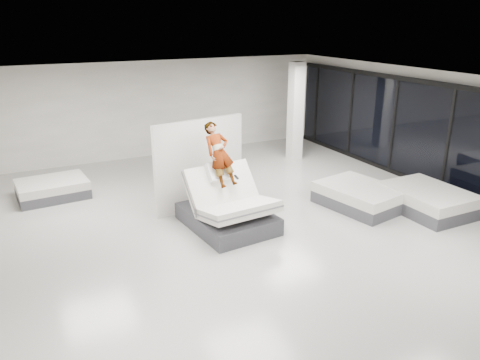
{
  "coord_description": "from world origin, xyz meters",
  "views": [
    {
      "loc": [
        -4.32,
        -8.31,
        4.52
      ],
      "look_at": [
        0.13,
        0.75,
        1.0
      ],
      "focal_mm": 35.0,
      "sensor_mm": 36.0,
      "label": 1
    }
  ],
  "objects_px": {
    "flat_bed_right_far": "(360,196)",
    "divider_panel": "(200,164)",
    "remote": "(236,177)",
    "hero_bed": "(228,210)",
    "column": "(296,112)",
    "person": "(220,168)",
    "flat_bed_left_far": "(53,189)",
    "flat_bed_right_near": "(427,200)"
  },
  "relations": [
    {
      "from": "remote",
      "to": "column",
      "type": "distance_m",
      "value": 5.69
    },
    {
      "from": "person",
      "to": "divider_panel",
      "type": "bearing_deg",
      "value": 88.35
    },
    {
      "from": "flat_bed_left_far",
      "to": "flat_bed_right_far",
      "type": "bearing_deg",
      "value": -30.72
    },
    {
      "from": "hero_bed",
      "to": "remote",
      "type": "height_order",
      "value": "hero_bed"
    },
    {
      "from": "person",
      "to": "flat_bed_right_far",
      "type": "height_order",
      "value": "person"
    },
    {
      "from": "person",
      "to": "flat_bed_left_far",
      "type": "relative_size",
      "value": 0.83
    },
    {
      "from": "person",
      "to": "flat_bed_right_far",
      "type": "bearing_deg",
      "value": -16.67
    },
    {
      "from": "flat_bed_right_near",
      "to": "column",
      "type": "height_order",
      "value": "column"
    },
    {
      "from": "person",
      "to": "flat_bed_right_far",
      "type": "relative_size",
      "value": 0.68
    },
    {
      "from": "flat_bed_right_far",
      "to": "divider_panel",
      "type": "bearing_deg",
      "value": 154.07
    },
    {
      "from": "remote",
      "to": "flat_bed_left_far",
      "type": "distance_m",
      "value": 5.27
    },
    {
      "from": "remote",
      "to": "flat_bed_right_far",
      "type": "distance_m",
      "value": 3.41
    },
    {
      "from": "remote",
      "to": "flat_bed_right_far",
      "type": "bearing_deg",
      "value": -11.93
    },
    {
      "from": "remote",
      "to": "divider_panel",
      "type": "height_order",
      "value": "divider_panel"
    },
    {
      "from": "flat_bed_right_far",
      "to": "flat_bed_left_far",
      "type": "relative_size",
      "value": 1.22
    },
    {
      "from": "hero_bed",
      "to": "person",
      "type": "height_order",
      "value": "person"
    },
    {
      "from": "hero_bed",
      "to": "remote",
      "type": "relative_size",
      "value": 16.45
    },
    {
      "from": "flat_bed_right_near",
      "to": "flat_bed_right_far",
      "type": "bearing_deg",
      "value": 144.05
    },
    {
      "from": "divider_panel",
      "to": "column",
      "type": "xyz_separation_m",
      "value": [
        4.39,
        2.57,
        0.48
      ]
    },
    {
      "from": "flat_bed_right_near",
      "to": "person",
      "type": "bearing_deg",
      "value": 161.3
    },
    {
      "from": "flat_bed_right_far",
      "to": "flat_bed_right_near",
      "type": "bearing_deg",
      "value": -35.95
    },
    {
      "from": "person",
      "to": "flat_bed_left_far",
      "type": "bearing_deg",
      "value": 129.02
    },
    {
      "from": "hero_bed",
      "to": "person",
      "type": "xyz_separation_m",
      "value": [
        -0.03,
        0.35,
        0.89
      ]
    },
    {
      "from": "divider_panel",
      "to": "flat_bed_right_near",
      "type": "bearing_deg",
      "value": -39.08
    },
    {
      "from": "remote",
      "to": "column",
      "type": "bearing_deg",
      "value": 38.66
    },
    {
      "from": "remote",
      "to": "divider_panel",
      "type": "bearing_deg",
      "value": 97.64
    },
    {
      "from": "remote",
      "to": "column",
      "type": "xyz_separation_m",
      "value": [
        4.06,
        3.96,
        0.44
      ]
    },
    {
      "from": "hero_bed",
      "to": "flat_bed_right_far",
      "type": "distance_m",
      "value": 3.51
    },
    {
      "from": "flat_bed_right_near",
      "to": "flat_bed_left_far",
      "type": "distance_m",
      "value": 9.6
    },
    {
      "from": "remote",
      "to": "flat_bed_left_far",
      "type": "relative_size",
      "value": 0.08
    },
    {
      "from": "divider_panel",
      "to": "flat_bed_right_far",
      "type": "height_order",
      "value": "divider_panel"
    },
    {
      "from": "remote",
      "to": "flat_bed_right_near",
      "type": "height_order",
      "value": "remote"
    },
    {
      "from": "hero_bed",
      "to": "person",
      "type": "distance_m",
      "value": 0.96
    },
    {
      "from": "person",
      "to": "remote",
      "type": "distance_m",
      "value": 0.44
    },
    {
      "from": "flat_bed_right_far",
      "to": "column",
      "type": "xyz_separation_m",
      "value": [
        0.79,
        4.32,
        1.33
      ]
    },
    {
      "from": "person",
      "to": "column",
      "type": "height_order",
      "value": "column"
    },
    {
      "from": "flat_bed_right_far",
      "to": "person",
      "type": "bearing_deg",
      "value": 168.93
    },
    {
      "from": "divider_panel",
      "to": "flat_bed_left_far",
      "type": "height_order",
      "value": "divider_panel"
    },
    {
      "from": "person",
      "to": "remote",
      "type": "height_order",
      "value": "person"
    },
    {
      "from": "column",
      "to": "remote",
      "type": "bearing_deg",
      "value": -135.74
    },
    {
      "from": "person",
      "to": "flat_bed_right_near",
      "type": "xyz_separation_m",
      "value": [
        4.83,
        -1.63,
        -1.04
      ]
    },
    {
      "from": "flat_bed_left_far",
      "to": "person",
      "type": "bearing_deg",
      "value": -45.38
    }
  ]
}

